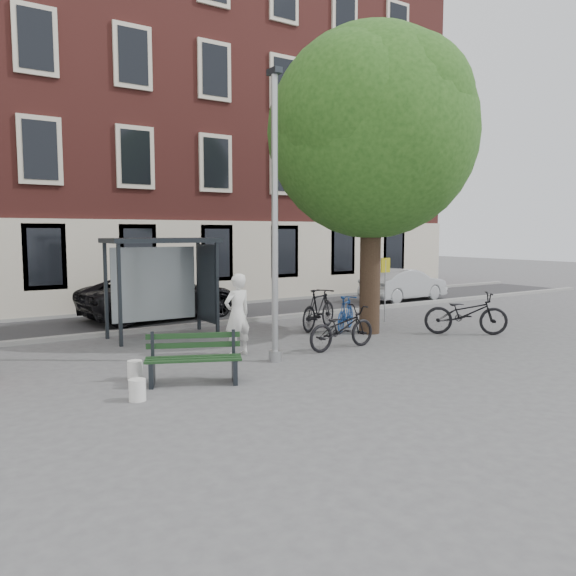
# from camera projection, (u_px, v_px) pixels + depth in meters

# --- Properties ---
(ground) EXTENTS (90.00, 90.00, 0.00)m
(ground) POSITION_uv_depth(u_px,v_px,m) (275.00, 361.00, 12.07)
(ground) COLOR #4C4C4F
(ground) RESTS_ON ground
(road) EXTENTS (40.00, 4.00, 0.01)m
(road) POSITION_uv_depth(u_px,v_px,m) (159.00, 319.00, 17.90)
(road) COLOR #28282B
(road) RESTS_ON ground
(curb_near) EXTENTS (40.00, 0.25, 0.12)m
(curb_near) POSITION_uv_depth(u_px,v_px,m) (184.00, 326.00, 16.23)
(curb_near) COLOR gray
(curb_near) RESTS_ON ground
(curb_far) EXTENTS (40.00, 0.25, 0.12)m
(curb_far) POSITION_uv_depth(u_px,v_px,m) (139.00, 310.00, 19.56)
(curb_far) COLOR gray
(curb_far) RESTS_ON ground
(building_row) EXTENTS (30.00, 8.00, 14.00)m
(building_row) POSITION_uv_depth(u_px,v_px,m) (101.00, 125.00, 22.20)
(building_row) COLOR brown
(building_row) RESTS_ON ground
(lamppost) EXTENTS (0.28, 0.35, 6.11)m
(lamppost) POSITION_uv_depth(u_px,v_px,m) (275.00, 232.00, 11.80)
(lamppost) COLOR #9EA0A3
(lamppost) RESTS_ON ground
(tree_right) EXTENTS (5.76, 5.60, 8.20)m
(tree_right) POSITION_uv_depth(u_px,v_px,m) (375.00, 124.00, 14.86)
(tree_right) COLOR black
(tree_right) RESTS_ON ground
(bus_shelter) EXTENTS (2.85, 1.45, 2.62)m
(bus_shelter) POSITION_uv_depth(u_px,v_px,m) (174.00, 264.00, 14.97)
(bus_shelter) COLOR #1E2328
(bus_shelter) RESTS_ON ground
(painter) EXTENTS (0.73, 0.54, 1.85)m
(painter) POSITION_uv_depth(u_px,v_px,m) (237.00, 315.00, 12.61)
(painter) COLOR silver
(painter) RESTS_ON ground
(bench) EXTENTS (1.81, 1.20, 0.89)m
(bench) POSITION_uv_depth(u_px,v_px,m) (194.00, 361.00, 10.30)
(bench) COLOR #1E2328
(bench) RESTS_ON ground
(bike_a) EXTENTS (1.99, 0.79, 1.03)m
(bike_a) POSITION_uv_depth(u_px,v_px,m) (342.00, 328.00, 13.29)
(bike_a) COLOR black
(bike_a) RESTS_ON ground
(bike_b) EXTENTS (1.60, 1.36, 0.99)m
(bike_b) POSITION_uv_depth(u_px,v_px,m) (346.00, 313.00, 15.81)
(bike_b) COLOR navy
(bike_b) RESTS_ON ground
(bike_c) EXTENTS (2.19, 2.00, 1.16)m
(bike_c) POSITION_uv_depth(u_px,v_px,m) (466.00, 313.00, 15.22)
(bike_c) COLOR black
(bike_c) RESTS_ON ground
(bike_d) EXTENTS (1.99, 1.38, 1.17)m
(bike_d) POSITION_uv_depth(u_px,v_px,m) (319.00, 309.00, 15.97)
(bike_d) COLOR black
(bike_d) RESTS_ON ground
(car_dark) EXTENTS (5.47, 3.03, 1.45)m
(car_dark) POSITION_uv_depth(u_px,v_px,m) (162.00, 296.00, 18.12)
(car_dark) COLOR black
(car_dark) RESTS_ON ground
(car_silver) EXTENTS (4.07, 1.74, 1.31)m
(car_silver) POSITION_uv_depth(u_px,v_px,m) (404.00, 285.00, 22.74)
(car_silver) COLOR #ADB0B5
(car_silver) RESTS_ON ground
(bucket_a) EXTENTS (0.29, 0.29, 0.36)m
(bucket_a) POSITION_uv_depth(u_px,v_px,m) (137.00, 390.00, 9.23)
(bucket_a) COLOR silver
(bucket_a) RESTS_ON ground
(bucket_b) EXTENTS (0.30, 0.30, 0.36)m
(bucket_b) POSITION_uv_depth(u_px,v_px,m) (135.00, 370.00, 10.57)
(bucket_b) COLOR white
(bucket_b) RESTS_ON ground
(notice_sign) EXTENTS (0.34, 0.05, 1.99)m
(notice_sign) POSITION_uv_depth(u_px,v_px,m) (385.00, 275.00, 17.27)
(notice_sign) COLOR #9EA0A3
(notice_sign) RESTS_ON ground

